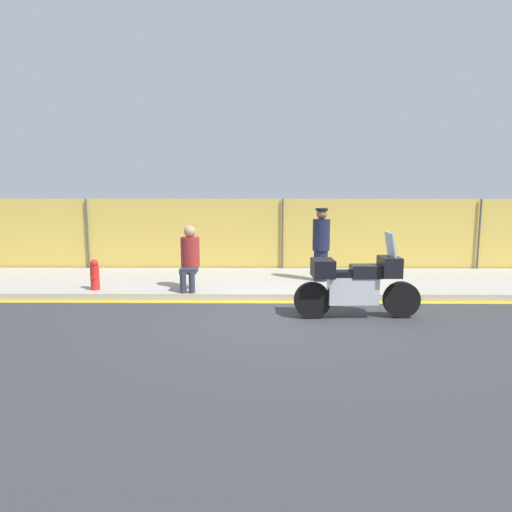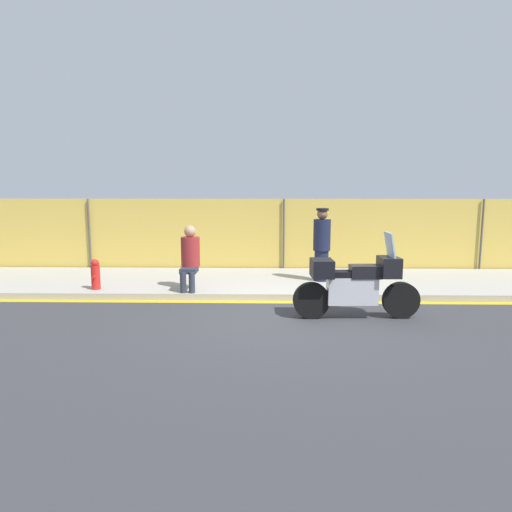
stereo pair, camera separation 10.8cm
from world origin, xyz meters
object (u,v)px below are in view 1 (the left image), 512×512
at_px(officer_standing, 321,244).
at_px(person_seated_on_curb, 190,254).
at_px(fire_hydrant, 95,275).
at_px(motorcycle, 356,284).

distance_m(officer_standing, person_seated_on_curb, 2.98).
distance_m(officer_standing, fire_hydrant, 4.92).
bearing_deg(fire_hydrant, motorcycle, -17.15).
xyz_separation_m(officer_standing, person_seated_on_curb, (-2.83, -0.93, -0.11)).
xyz_separation_m(motorcycle, fire_hydrant, (-5.07, 1.56, -0.15)).
height_order(motorcycle, fire_hydrant, motorcycle).
bearing_deg(fire_hydrant, person_seated_on_curb, 1.97).
distance_m(motorcycle, fire_hydrant, 5.30).
xyz_separation_m(person_seated_on_curb, fire_hydrant, (-1.97, -0.07, -0.42)).
bearing_deg(person_seated_on_curb, fire_hydrant, -178.03).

